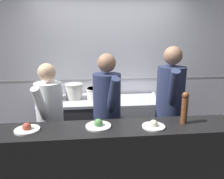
{
  "coord_description": "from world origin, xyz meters",
  "views": [
    {
      "loc": [
        -0.33,
        -2.27,
        1.9
      ],
      "look_at": [
        -0.02,
        0.67,
        1.15
      ],
      "focal_mm": 35.0,
      "sensor_mm": 36.0,
      "label": 1
    }
  ],
  "objects_px": {
    "plated_dish_appetiser": "(98,125)",
    "chef_head_cook": "(50,120)",
    "plated_dish_main": "(27,129)",
    "chef_sous": "(107,113)",
    "chef_line": "(169,106)",
    "oven_range": "(76,127)",
    "sauce_pot": "(74,91)",
    "mixing_bowl_steel": "(154,95)",
    "pepper_mill": "(185,107)",
    "plated_dish_dessert": "(154,125)",
    "stock_pot": "(53,92)",
    "braising_pot": "(97,93)"
  },
  "relations": [
    {
      "from": "chef_sous",
      "to": "plated_dish_dessert",
      "type": "bearing_deg",
      "value": -67.03
    },
    {
      "from": "braising_pot",
      "to": "mixing_bowl_steel",
      "type": "bearing_deg",
      "value": 4.87
    },
    {
      "from": "mixing_bowl_steel",
      "to": "plated_dish_appetiser",
      "type": "height_order",
      "value": "plated_dish_appetiser"
    },
    {
      "from": "pepper_mill",
      "to": "chef_line",
      "type": "xyz_separation_m",
      "value": [
        0.06,
        0.56,
        -0.18
      ]
    },
    {
      "from": "plated_dish_appetiser",
      "to": "sauce_pot",
      "type": "bearing_deg",
      "value": 104.18
    },
    {
      "from": "plated_dish_main",
      "to": "plated_dish_appetiser",
      "type": "height_order",
      "value": "plated_dish_appetiser"
    },
    {
      "from": "oven_range",
      "to": "mixing_bowl_steel",
      "type": "xyz_separation_m",
      "value": [
        1.27,
        0.06,
        0.49
      ]
    },
    {
      "from": "oven_range",
      "to": "pepper_mill",
      "type": "bearing_deg",
      "value": -45.13
    },
    {
      "from": "mixing_bowl_steel",
      "to": "plated_dish_dessert",
      "type": "height_order",
      "value": "plated_dish_dessert"
    },
    {
      "from": "oven_range",
      "to": "plated_dish_appetiser",
      "type": "distance_m",
      "value": 1.37
    },
    {
      "from": "sauce_pot",
      "to": "plated_dish_main",
      "type": "distance_m",
      "value": 1.35
    },
    {
      "from": "mixing_bowl_steel",
      "to": "stock_pot",
      "type": "bearing_deg",
      "value": -179.99
    },
    {
      "from": "oven_range",
      "to": "stock_pot",
      "type": "distance_m",
      "value": 0.68
    },
    {
      "from": "sauce_pot",
      "to": "chef_head_cook",
      "type": "height_order",
      "value": "chef_head_cook"
    },
    {
      "from": "stock_pot",
      "to": "mixing_bowl_steel",
      "type": "xyz_separation_m",
      "value": [
        1.61,
        0.0,
        -0.09
      ]
    },
    {
      "from": "oven_range",
      "to": "sauce_pot",
      "type": "xyz_separation_m",
      "value": [
        -0.02,
        0.06,
        0.58
      ]
    },
    {
      "from": "chef_head_cook",
      "to": "plated_dish_main",
      "type": "bearing_deg",
      "value": -88.41
    },
    {
      "from": "sauce_pot",
      "to": "chef_sous",
      "type": "bearing_deg",
      "value": -59.14
    },
    {
      "from": "chef_sous",
      "to": "chef_line",
      "type": "distance_m",
      "value": 0.83
    },
    {
      "from": "sauce_pot",
      "to": "braising_pot",
      "type": "bearing_deg",
      "value": -12.7
    },
    {
      "from": "sauce_pot",
      "to": "pepper_mill",
      "type": "xyz_separation_m",
      "value": [
        1.23,
        -1.27,
        0.12
      ]
    },
    {
      "from": "braising_pot",
      "to": "chef_line",
      "type": "xyz_separation_m",
      "value": [
        0.92,
        -0.64,
        -0.03
      ]
    },
    {
      "from": "pepper_mill",
      "to": "chef_head_cook",
      "type": "height_order",
      "value": "chef_head_cook"
    },
    {
      "from": "plated_dish_appetiser",
      "to": "chef_head_cook",
      "type": "bearing_deg",
      "value": 138.58
    },
    {
      "from": "chef_line",
      "to": "braising_pot",
      "type": "bearing_deg",
      "value": 159.74
    },
    {
      "from": "mixing_bowl_steel",
      "to": "chef_sous",
      "type": "relative_size",
      "value": 0.14
    },
    {
      "from": "stock_pot",
      "to": "chef_line",
      "type": "height_order",
      "value": "chef_line"
    },
    {
      "from": "plated_dish_dessert",
      "to": "chef_sous",
      "type": "bearing_deg",
      "value": 126.08
    },
    {
      "from": "sauce_pot",
      "to": "oven_range",
      "type": "bearing_deg",
      "value": -71.76
    },
    {
      "from": "chef_head_cook",
      "to": "chef_line",
      "type": "height_order",
      "value": "chef_line"
    },
    {
      "from": "plated_dish_appetiser",
      "to": "chef_line",
      "type": "bearing_deg",
      "value": 30.14
    },
    {
      "from": "sauce_pot",
      "to": "chef_line",
      "type": "distance_m",
      "value": 1.47
    },
    {
      "from": "chef_sous",
      "to": "chef_line",
      "type": "bearing_deg",
      "value": -10.17
    },
    {
      "from": "plated_dish_dessert",
      "to": "chef_head_cook",
      "type": "height_order",
      "value": "chef_head_cook"
    },
    {
      "from": "sauce_pot",
      "to": "plated_dish_appetiser",
      "type": "relative_size",
      "value": 1.07
    },
    {
      "from": "plated_dish_dessert",
      "to": "braising_pot",
      "type": "bearing_deg",
      "value": 112.28
    },
    {
      "from": "plated_dish_appetiser",
      "to": "plated_dish_dessert",
      "type": "xyz_separation_m",
      "value": [
        0.56,
        -0.07,
        -0.0
      ]
    },
    {
      "from": "plated_dish_main",
      "to": "chef_sous",
      "type": "distance_m",
      "value": 0.99
    },
    {
      "from": "plated_dish_main",
      "to": "pepper_mill",
      "type": "distance_m",
      "value": 1.61
    },
    {
      "from": "chef_sous",
      "to": "plated_dish_appetiser",
      "type": "bearing_deg",
      "value": -117.44
    },
    {
      "from": "sauce_pot",
      "to": "plated_dish_dessert",
      "type": "bearing_deg",
      "value": -56.79
    },
    {
      "from": "sauce_pot",
      "to": "plated_dish_appetiser",
      "type": "height_order",
      "value": "sauce_pot"
    },
    {
      "from": "chef_head_cook",
      "to": "sauce_pot",
      "type": "bearing_deg",
      "value": 87.91
    },
    {
      "from": "braising_pot",
      "to": "plated_dish_appetiser",
      "type": "xyz_separation_m",
      "value": [
        -0.04,
        -1.19,
        -0.01
      ]
    },
    {
      "from": "mixing_bowl_steel",
      "to": "plated_dish_appetiser",
      "type": "relative_size",
      "value": 0.93
    },
    {
      "from": "pepper_mill",
      "to": "chef_line",
      "type": "bearing_deg",
      "value": 84.31
    },
    {
      "from": "plated_dish_main",
      "to": "chef_head_cook",
      "type": "height_order",
      "value": "chef_head_cook"
    },
    {
      "from": "chef_sous",
      "to": "chef_line",
      "type": "relative_size",
      "value": 0.96
    },
    {
      "from": "braising_pot",
      "to": "plated_dish_main",
      "type": "xyz_separation_m",
      "value": [
        -0.74,
        -1.21,
        -0.01
      ]
    },
    {
      "from": "stock_pot",
      "to": "chef_head_cook",
      "type": "distance_m",
      "value": 0.79
    }
  ]
}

